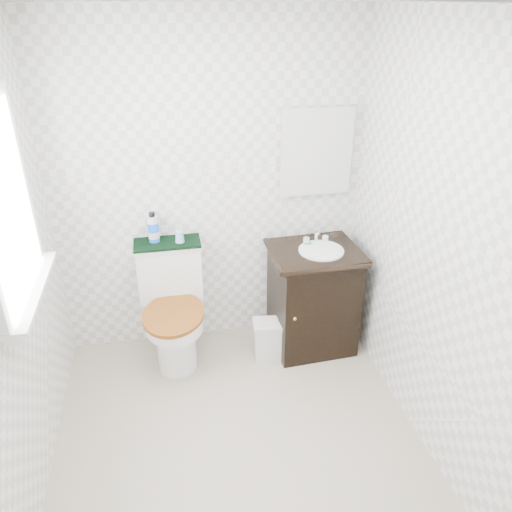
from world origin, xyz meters
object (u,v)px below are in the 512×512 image
object	(u,v)px
trash_bin	(268,339)
toilet	(173,312)
mouthwash_bottle	(153,228)
vanity	(313,296)
cup	(180,237)

from	to	relation	value
trash_bin	toilet	bearing A→B (deg)	166.28
mouthwash_bottle	trash_bin	bearing A→B (deg)	-22.75
toilet	vanity	bearing A→B (deg)	-3.32
vanity	trash_bin	size ratio (longest dim) A/B	2.93
mouthwash_bottle	cup	xyz separation A→B (m)	(0.18, -0.04, -0.06)
cup	mouthwash_bottle	bearing A→B (deg)	166.00
toilet	cup	size ratio (longest dim) A/B	10.77
mouthwash_bottle	toilet	bearing A→B (deg)	-60.76
vanity	cup	bearing A→B (deg)	169.84
cup	vanity	bearing A→B (deg)	-10.16
vanity	toilet	bearing A→B (deg)	176.68
vanity	cup	xyz separation A→B (m)	(-0.95, 0.17, 0.50)
toilet	trash_bin	bearing A→B (deg)	-13.72
trash_bin	cup	bearing A→B (deg)	154.80
trash_bin	cup	xyz separation A→B (m)	(-0.58, 0.27, 0.77)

